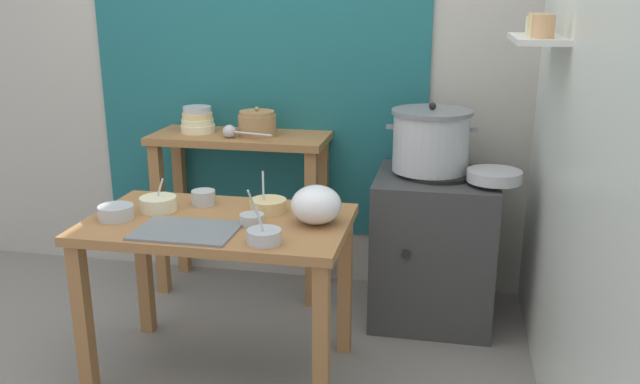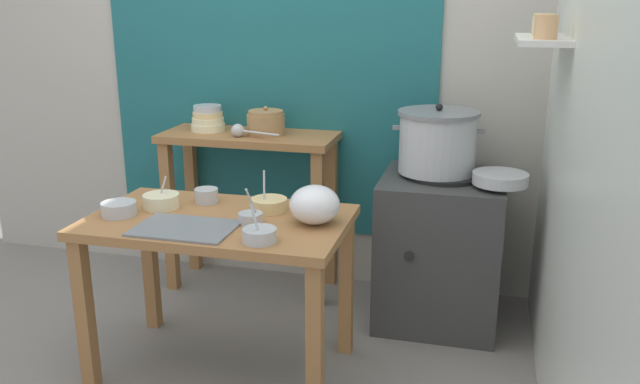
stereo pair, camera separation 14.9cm
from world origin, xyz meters
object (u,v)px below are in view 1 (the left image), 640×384
steamer_pot (431,140)px  prep_bowl_1 (116,212)px  prep_table (219,244)px  prep_bowl_2 (268,205)px  plastic_bag (316,205)px  prep_bowl_5 (252,218)px  ladle (231,132)px  prep_bowl_4 (203,197)px  bowl_stack_enamel (198,120)px  stove_block (433,246)px  prep_bowl_3 (264,236)px  prep_bowl_0 (158,203)px  back_shelf_table (241,174)px  serving_tray (186,231)px  clay_pot (257,123)px  wide_pan (494,176)px

steamer_pot → prep_bowl_1: (-1.27, -0.84, -0.18)m
prep_table → prep_bowl_2: 0.27m
plastic_bag → prep_bowl_5: (-0.26, -0.07, -0.05)m
ladle → prep_bowl_4: bearing=-84.1°
bowl_stack_enamel → plastic_bag: bowl_stack_enamel is taller
stove_block → bowl_stack_enamel: bowl_stack_enamel is taller
stove_block → prep_bowl_3: size_ratio=5.11×
ladle → prep_bowl_1: (-0.23, -0.85, -0.18)m
prep_bowl_1 → prep_bowl_3: size_ratio=0.96×
prep_table → prep_bowl_0: 0.34m
back_shelf_table → prep_bowl_2: 0.81m
serving_tray → plastic_bag: plastic_bag is taller
ladle → prep_bowl_5: 0.90m
steamer_pot → clay_pot: 0.93m
serving_tray → prep_bowl_4: (-0.06, 0.35, 0.03)m
prep_bowl_3 → prep_bowl_2: bearing=103.4°
steamer_pot → prep_bowl_4: bearing=-149.5°
prep_table → back_shelf_table: (-0.18, 0.87, 0.07)m
prep_bowl_3 → prep_bowl_4: 0.57m
prep_bowl_5 → serving_tray: bearing=-149.3°
serving_tray → back_shelf_table: bearing=96.1°
ladle → wide_pan: bearing=-6.7°
steamer_pot → bowl_stack_enamel: 1.28m
back_shelf_table → steamer_pot: bearing=-6.1°
clay_pot → wide_pan: bearing=-11.7°
prep_table → prep_bowl_1: size_ratio=7.47×
clay_pot → prep_table: bearing=-84.7°
bowl_stack_enamel → prep_bowl_3: (0.70, -1.12, -0.22)m
wide_pan → prep_bowl_5: size_ratio=1.60×
prep_bowl_1 → plastic_bag: bearing=7.8°
prep_bowl_3 → prep_bowl_5: prep_bowl_5 is taller
back_shelf_table → prep_bowl_3: bearing=-67.7°
wide_pan → prep_bowl_0: size_ratio=1.61×
prep_bowl_2 → back_shelf_table: bearing=116.4°
prep_bowl_1 → wide_pan: bearing=23.8°
steamer_pot → plastic_bag: size_ratio=2.11×
plastic_bag → prep_bowl_1: size_ratio=1.44×
prep_table → serving_tray: 0.22m
wide_pan → prep_bowl_2: size_ratio=1.45×
prep_table → prep_bowl_5: (0.16, -0.03, 0.14)m
bowl_stack_enamel → wide_pan: 1.61m
prep_bowl_2 → steamer_pot: bearing=42.8°
stove_block → serving_tray: bearing=-136.5°
ladle → prep_bowl_3: ladle is taller
steamer_pot → prep_bowl_2: bearing=-137.2°
bowl_stack_enamel → serving_tray: bowl_stack_enamel is taller
back_shelf_table → prep_bowl_5: (0.34, -0.90, 0.07)m
plastic_bag → prep_bowl_2: (-0.24, 0.11, -0.05)m
clay_pot → wide_pan: (1.23, -0.26, -0.16)m
prep_bowl_0 → prep_bowl_2: (0.48, 0.08, -0.00)m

